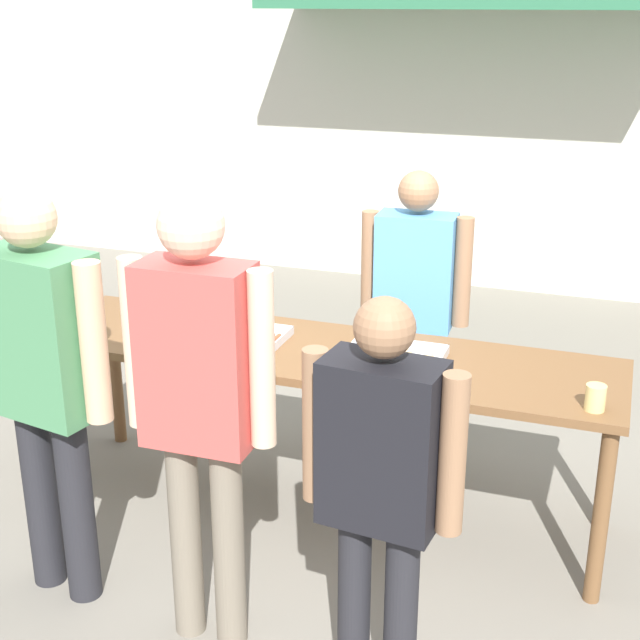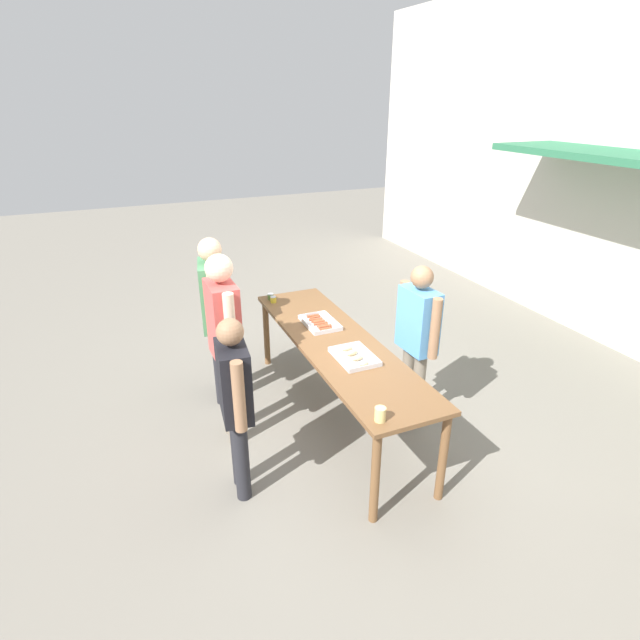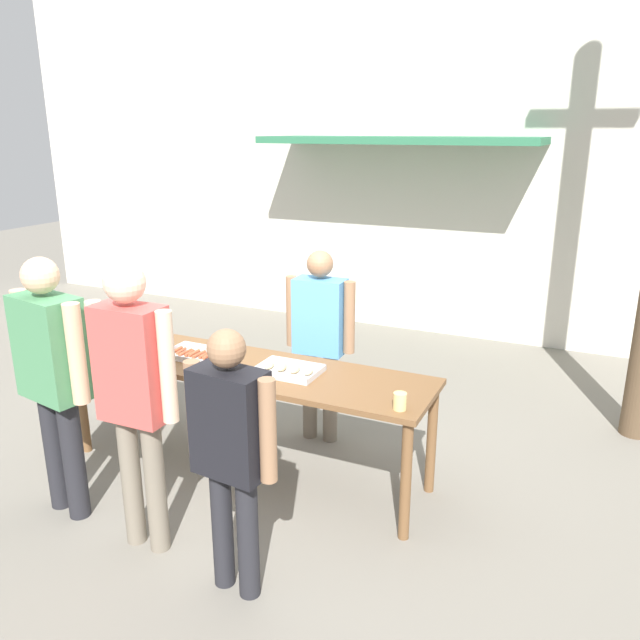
% 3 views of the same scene
% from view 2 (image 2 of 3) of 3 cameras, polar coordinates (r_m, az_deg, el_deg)
% --- Properties ---
extents(ground_plane, '(24.00, 24.00, 0.00)m').
position_cam_2_polar(ground_plane, '(5.21, 1.83, -11.00)').
color(ground_plane, slate).
extents(serving_table, '(2.82, 0.74, 0.87)m').
position_cam_2_polar(serving_table, '(4.80, 1.95, -3.44)').
color(serving_table, brown).
rests_on(serving_table, ground).
extents(food_tray_sausages, '(0.46, 0.31, 0.04)m').
position_cam_2_polar(food_tray_sausages, '(5.10, -0.00, -0.37)').
color(food_tray_sausages, silver).
rests_on(food_tray_sausages, serving_table).
extents(food_tray_buns, '(0.45, 0.32, 0.06)m').
position_cam_2_polar(food_tray_buns, '(4.47, 3.94, -4.19)').
color(food_tray_buns, silver).
rests_on(food_tray_buns, serving_table).
extents(condiment_jar_mustard, '(0.07, 0.07, 0.07)m').
position_cam_2_polar(condiment_jar_mustard, '(5.76, -5.67, 2.68)').
color(condiment_jar_mustard, '#567A38').
rests_on(condiment_jar_mustard, serving_table).
extents(condiment_jar_ketchup, '(0.07, 0.07, 0.07)m').
position_cam_2_polar(condiment_jar_ketchup, '(5.67, -5.36, 2.36)').
color(condiment_jar_ketchup, gold).
rests_on(condiment_jar_ketchup, serving_table).
extents(beer_cup, '(0.08, 0.08, 0.11)m').
position_cam_2_polar(beer_cup, '(3.67, 6.89, -10.64)').
color(beer_cup, '#DBC67A').
rests_on(beer_cup, serving_table).
extents(person_server_behind_table, '(0.59, 0.24, 1.62)m').
position_cam_2_polar(person_server_behind_table, '(4.82, 11.05, -1.34)').
color(person_server_behind_table, '#756B5B').
rests_on(person_server_behind_table, ground).
extents(person_customer_holding_hotdog, '(0.67, 0.34, 1.77)m').
position_cam_2_polar(person_customer_holding_hotdog, '(5.14, -11.90, 1.35)').
color(person_customer_holding_hotdog, '#232328').
rests_on(person_customer_holding_hotdog, ground).
extents(person_customer_with_cup, '(0.58, 0.26, 1.56)m').
position_cam_2_polar(person_customer_with_cup, '(3.90, -9.67, -8.44)').
color(person_customer_with_cup, '#232328').
rests_on(person_customer_with_cup, ground).
extents(person_customer_waiting_in_line, '(0.60, 0.24, 1.82)m').
position_cam_2_polar(person_customer_waiting_in_line, '(4.45, -10.85, -1.58)').
color(person_customer_waiting_in_line, '#756B5B').
rests_on(person_customer_waiting_in_line, ground).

